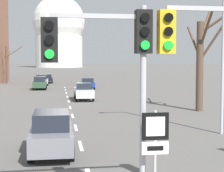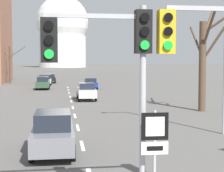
{
  "view_description": "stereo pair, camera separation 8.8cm",
  "coord_description": "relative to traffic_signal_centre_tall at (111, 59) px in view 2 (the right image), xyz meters",
  "views": [
    {
      "loc": [
        -0.98,
        -2.91,
        3.74
      ],
      "look_at": [
        0.33,
        6.02,
        3.13
      ],
      "focal_mm": 60.0,
      "sensor_mm": 36.0,
      "label": 1
    },
    {
      "loc": [
        -0.89,
        -2.92,
        3.74
      ],
      "look_at": [
        0.33,
        6.02,
        3.13
      ],
      "focal_mm": 60.0,
      "sensor_mm": 36.0,
      "label": 2
    }
  ],
  "objects": [
    {
      "name": "sedan_near_right",
      "position": [
        2.7,
        41.0,
        -3.03
      ],
      "size": [
        1.81,
        3.92,
        1.44
      ],
      "color": "navy",
      "rests_on": "ground_plane"
    },
    {
      "name": "sedan_near_left",
      "position": [
        -3.55,
        49.64,
        -2.97
      ],
      "size": [
        1.98,
        4.49,
        1.58
      ],
      "color": "#B7B7BC",
      "rests_on": "ground_plane"
    },
    {
      "name": "lane_stripe_2",
      "position": [
        -0.2,
        8.09,
        -3.76
      ],
      "size": [
        0.16,
        2.0,
        0.01
      ],
      "primitive_type": "cube",
      "color": "silver",
      "rests_on": "ground_plane"
    },
    {
      "name": "sedan_mid_centre",
      "position": [
        -1.44,
        6.97,
        -2.92
      ],
      "size": [
        1.7,
        4.52,
        1.71
      ],
      "color": "slate",
      "rests_on": "ground_plane"
    },
    {
      "name": "lane_stripe_6",
      "position": [
        -0.2,
        26.09,
        -3.76
      ],
      "size": [
        0.16,
        2.0,
        0.01
      ],
      "primitive_type": "cube",
      "color": "silver",
      "rests_on": "ground_plane"
    },
    {
      "name": "lane_stripe_10",
      "position": [
        -0.2,
        44.09,
        -3.76
      ],
      "size": [
        0.16,
        2.0,
        0.01
      ],
      "primitive_type": "cube",
      "color": "silver",
      "rests_on": "ground_plane"
    },
    {
      "name": "bare_tree_left_near",
      "position": [
        -9.27,
        54.39,
        -0.51
      ],
      "size": [
        3.55,
        1.73,
        6.05
      ],
      "color": "brown",
      "rests_on": "ground_plane"
    },
    {
      "name": "lane_stripe_7",
      "position": [
        -0.2,
        30.59,
        -3.76
      ],
      "size": [
        0.16,
        2.0,
        0.01
      ],
      "primitive_type": "cube",
      "color": "silver",
      "rests_on": "ground_plane"
    },
    {
      "name": "capitol_dome",
      "position": [
        -0.2,
        200.22,
        15.79
      ],
      "size": [
        28.43,
        28.43,
        40.16
      ],
      "color": "silver",
      "rests_on": "ground_plane"
    },
    {
      "name": "sedan_far_right",
      "position": [
        -3.46,
        41.17,
        -2.94
      ],
      "size": [
        1.73,
        4.6,
        1.66
      ],
      "color": "#2D4C33",
      "rests_on": "ground_plane"
    },
    {
      "name": "traffic_signal_near_right",
      "position": [
        2.5,
        -0.12,
        0.14
      ],
      "size": [
        2.33,
        0.34,
        5.15
      ],
      "color": "#B2B2B7",
      "rests_on": "ground_plane"
    },
    {
      "name": "sedan_distant_centre",
      "position": [
        1.26,
        27.14,
        -2.92
      ],
      "size": [
        1.71,
        4.51,
        1.64
      ],
      "color": "silver",
      "rests_on": "ground_plane"
    },
    {
      "name": "bare_tree_right_near",
      "position": [
        9.31,
        18.22,
        0.09
      ],
      "size": [
        2.08,
        4.57,
        8.04
      ],
      "color": "brown",
      "rests_on": "ground_plane"
    },
    {
      "name": "route_sign_post",
      "position": [
        0.91,
        -0.35,
        -1.94
      ],
      "size": [
        0.6,
        0.08,
        2.67
      ],
      "color": "#B2B2B7",
      "rests_on": "ground_plane"
    },
    {
      "name": "lane_stripe_5",
      "position": [
        -0.2,
        21.59,
        -3.76
      ],
      "size": [
        0.16,
        2.0,
        0.01
      ],
      "primitive_type": "cube",
      "color": "silver",
      "rests_on": "ground_plane"
    },
    {
      "name": "street_lamp_right",
      "position": [
        6.77,
        9.72,
        1.63
      ],
      "size": [
        1.97,
        0.36,
        8.93
      ],
      "color": "#B2B2B7",
      "rests_on": "ground_plane"
    },
    {
      "name": "lane_stripe_8",
      "position": [
        -0.2,
        35.09,
        -3.76
      ],
      "size": [
        0.16,
        2.0,
        0.01
      ],
      "primitive_type": "cube",
      "color": "silver",
      "rests_on": "ground_plane"
    },
    {
      "name": "traffic_signal_centre_tall",
      "position": [
        0.0,
        0.0,
        0.0
      ],
      "size": [
        2.42,
        0.34,
        4.96
      ],
      "color": "#B2B2B7",
      "rests_on": "ground_plane"
    },
    {
      "name": "lane_stripe_3",
      "position": [
        -0.2,
        12.59,
        -3.76
      ],
      "size": [
        0.16,
        2.0,
        0.01
      ],
      "primitive_type": "cube",
      "color": "silver",
      "rests_on": "ground_plane"
    },
    {
      "name": "lane_stripe_9",
      "position": [
        -0.2,
        39.59,
        -3.76
      ],
      "size": [
        0.16,
        2.0,
        0.01
      ],
      "primitive_type": "cube",
      "color": "silver",
      "rests_on": "ground_plane"
    },
    {
      "name": "lane_stripe_4",
      "position": [
        -0.2,
        17.09,
        -3.76
      ],
      "size": [
        0.16,
        2.0,
        0.01
      ],
      "primitive_type": "cube",
      "color": "silver",
      "rests_on": "ground_plane"
    },
    {
      "name": "sedan_far_left",
      "position": [
        -2.94,
        54.87,
        -2.99
      ],
      "size": [
        1.9,
        3.92,
        1.5
      ],
      "color": "black",
      "rests_on": "ground_plane"
    }
  ]
}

